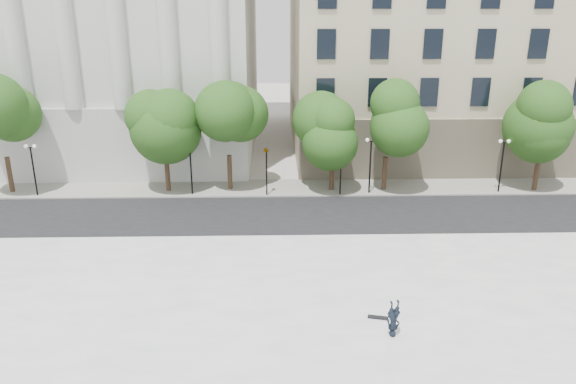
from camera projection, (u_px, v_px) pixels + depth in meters
name	position (u px, v px, depth m)	size (l,w,h in m)	color
plaza	(274.00, 346.00, 23.49)	(44.00, 22.00, 0.45)	white
street	(274.00, 217.00, 37.72)	(60.00, 8.00, 0.02)	black
far_sidewalk	(274.00, 188.00, 43.37)	(60.00, 4.00, 0.12)	#99968D
building_west	(91.00, 10.00, 52.50)	(31.50, 27.65, 25.60)	beige
building_east	(479.00, 28.00, 54.24)	(36.00, 26.15, 23.00)	beige
traffic_light_west	(266.00, 149.00, 40.56)	(0.79, 1.67, 4.16)	black
traffic_light_east	(341.00, 147.00, 40.67)	(0.47, 1.79, 4.21)	black
person_lying	(393.00, 331.00, 23.73)	(0.61, 0.40, 1.67)	black
skateboard	(377.00, 317.00, 25.09)	(0.86, 0.22, 0.09)	black
street_trees	(278.00, 128.00, 41.23)	(44.08, 5.45, 7.38)	#382619
lamp_posts	(276.00, 157.00, 41.10)	(35.40, 0.28, 4.48)	black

